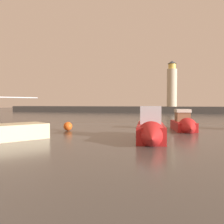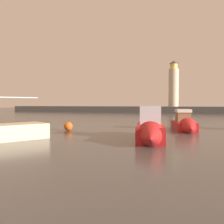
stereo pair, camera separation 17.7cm
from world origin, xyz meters
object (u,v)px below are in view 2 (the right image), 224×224
object	(u,v)px
mooring_buoy	(68,126)
motorboat_0	(150,130)
lighthouse	(174,85)
motorboat_3	(185,124)

from	to	relation	value
mooring_buoy	motorboat_0	bearing A→B (deg)	-26.12
motorboat_0	lighthouse	bearing A→B (deg)	90.81
motorboat_0	motorboat_3	bearing A→B (deg)	71.44
mooring_buoy	lighthouse	bearing A→B (deg)	80.77
lighthouse	motorboat_0	world-z (taller)	lighthouse
motorboat_0	motorboat_3	world-z (taller)	motorboat_0
lighthouse	motorboat_3	world-z (taller)	lighthouse
lighthouse	motorboat_0	size ratio (longest dim) A/B	1.73
motorboat_3	mooring_buoy	xyz separation A→B (m)	(-10.44, -2.70, -0.21)
lighthouse	motorboat_0	bearing A→B (deg)	-89.19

